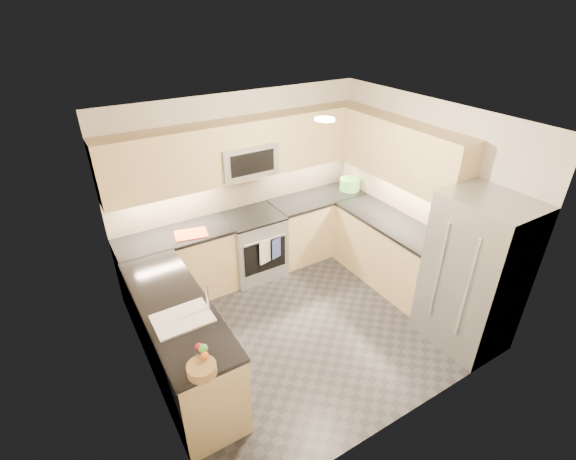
# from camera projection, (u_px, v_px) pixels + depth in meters

# --- Properties ---
(floor) EXTENTS (3.60, 3.20, 0.00)m
(floor) POSITION_uv_depth(u_px,v_px,m) (303.00, 323.00, 5.15)
(floor) COLOR black
(floor) RESTS_ON ground
(ceiling) EXTENTS (3.60, 3.20, 0.02)m
(ceiling) POSITION_uv_depth(u_px,v_px,m) (307.00, 121.00, 3.92)
(ceiling) COLOR beige
(ceiling) RESTS_ON wall_back
(wall_back) EXTENTS (3.60, 0.02, 2.50)m
(wall_back) POSITION_uv_depth(u_px,v_px,m) (241.00, 185.00, 5.72)
(wall_back) COLOR beige
(wall_back) RESTS_ON floor
(wall_front) EXTENTS (3.60, 0.02, 2.50)m
(wall_front) POSITION_uv_depth(u_px,v_px,m) (414.00, 321.00, 3.35)
(wall_front) COLOR beige
(wall_front) RESTS_ON floor
(wall_left) EXTENTS (0.02, 3.20, 2.50)m
(wall_left) POSITION_uv_depth(u_px,v_px,m) (137.00, 288.00, 3.72)
(wall_left) COLOR beige
(wall_left) RESTS_ON floor
(wall_right) EXTENTS (0.02, 3.20, 2.50)m
(wall_right) POSITION_uv_depth(u_px,v_px,m) (422.00, 199.00, 5.35)
(wall_right) COLOR beige
(wall_right) RESTS_ON floor
(base_cab_back_left) EXTENTS (1.42, 0.60, 0.90)m
(base_cab_back_left) POSITION_uv_depth(u_px,v_px,m) (178.00, 268.00, 5.40)
(base_cab_back_left) COLOR tan
(base_cab_back_left) RESTS_ON floor
(base_cab_back_right) EXTENTS (1.42, 0.60, 0.90)m
(base_cab_back_right) POSITION_uv_depth(u_px,v_px,m) (316.00, 225.00, 6.39)
(base_cab_back_right) COLOR tan
(base_cab_back_right) RESTS_ON floor
(base_cab_right) EXTENTS (0.60, 1.70, 0.90)m
(base_cab_right) POSITION_uv_depth(u_px,v_px,m) (389.00, 252.00, 5.72)
(base_cab_right) COLOR tan
(base_cab_right) RESTS_ON floor
(base_cab_peninsula) EXTENTS (0.60, 2.00, 0.90)m
(base_cab_peninsula) POSITION_uv_depth(u_px,v_px,m) (181.00, 342.00, 4.25)
(base_cab_peninsula) COLOR tan
(base_cab_peninsula) RESTS_ON floor
(countertop_back_left) EXTENTS (1.42, 0.63, 0.04)m
(countertop_back_left) POSITION_uv_depth(u_px,v_px,m) (173.00, 236.00, 5.17)
(countertop_back_left) COLOR black
(countertop_back_left) RESTS_ON base_cab_back_left
(countertop_back_right) EXTENTS (1.42, 0.63, 0.04)m
(countertop_back_right) POSITION_uv_depth(u_px,v_px,m) (317.00, 198.00, 6.16)
(countertop_back_right) COLOR black
(countertop_back_right) RESTS_ON base_cab_back_right
(countertop_right) EXTENTS (0.63, 1.70, 0.04)m
(countertop_right) POSITION_uv_depth(u_px,v_px,m) (393.00, 222.00, 5.49)
(countertop_right) COLOR black
(countertop_right) RESTS_ON base_cab_right
(countertop_peninsula) EXTENTS (0.63, 2.00, 0.04)m
(countertop_peninsula) POSITION_uv_depth(u_px,v_px,m) (174.00, 306.00, 4.02)
(countertop_peninsula) COLOR black
(countertop_peninsula) RESTS_ON base_cab_peninsula
(upper_cab_back) EXTENTS (3.60, 0.35, 0.75)m
(upper_cab_back) POSITION_uv_depth(u_px,v_px,m) (244.00, 149.00, 5.31)
(upper_cab_back) COLOR tan
(upper_cab_back) RESTS_ON wall_back
(upper_cab_right) EXTENTS (0.35, 1.95, 0.75)m
(upper_cab_right) POSITION_uv_depth(u_px,v_px,m) (402.00, 152.00, 5.19)
(upper_cab_right) COLOR tan
(upper_cab_right) RESTS_ON wall_right
(backsplash_back) EXTENTS (3.60, 0.01, 0.51)m
(backsplash_back) POSITION_uv_depth(u_px,v_px,m) (241.00, 189.00, 5.75)
(backsplash_back) COLOR tan
(backsplash_back) RESTS_ON wall_back
(backsplash_right) EXTENTS (0.01, 2.30, 0.51)m
(backsplash_right) POSITION_uv_depth(u_px,v_px,m) (396.00, 190.00, 5.71)
(backsplash_right) COLOR tan
(backsplash_right) RESTS_ON wall_right
(gas_range) EXTENTS (0.76, 0.65, 0.91)m
(gas_range) POSITION_uv_depth(u_px,v_px,m) (254.00, 245.00, 5.88)
(gas_range) COLOR #ADB0B5
(gas_range) RESTS_ON floor
(range_cooktop) EXTENTS (0.76, 0.65, 0.03)m
(range_cooktop) POSITION_uv_depth(u_px,v_px,m) (253.00, 216.00, 5.65)
(range_cooktop) COLOR black
(range_cooktop) RESTS_ON gas_range
(oven_door_glass) EXTENTS (0.62, 0.02, 0.45)m
(oven_door_glass) POSITION_uv_depth(u_px,v_px,m) (265.00, 256.00, 5.63)
(oven_door_glass) COLOR black
(oven_door_glass) RESTS_ON gas_range
(oven_handle) EXTENTS (0.60, 0.02, 0.02)m
(oven_handle) POSITION_uv_depth(u_px,v_px,m) (265.00, 240.00, 5.48)
(oven_handle) COLOR #B2B5BA
(oven_handle) RESTS_ON gas_range
(microwave) EXTENTS (0.76, 0.40, 0.40)m
(microwave) POSITION_uv_depth(u_px,v_px,m) (246.00, 158.00, 5.35)
(microwave) COLOR #A1A3A9
(microwave) RESTS_ON upper_cab_back
(microwave_door) EXTENTS (0.60, 0.01, 0.28)m
(microwave_door) POSITION_uv_depth(u_px,v_px,m) (253.00, 163.00, 5.20)
(microwave_door) COLOR black
(microwave_door) RESTS_ON microwave
(refrigerator) EXTENTS (0.70, 0.90, 1.80)m
(refrigerator) POSITION_uv_depth(u_px,v_px,m) (474.00, 274.00, 4.51)
(refrigerator) COLOR gray
(refrigerator) RESTS_ON floor
(fridge_handle_left) EXTENTS (0.02, 0.02, 1.20)m
(fridge_handle_left) POSITION_uv_depth(u_px,v_px,m) (467.00, 290.00, 4.19)
(fridge_handle_left) COLOR #B2B5BA
(fridge_handle_left) RESTS_ON refrigerator
(fridge_handle_right) EXTENTS (0.02, 0.02, 1.20)m
(fridge_handle_right) POSITION_uv_depth(u_px,v_px,m) (438.00, 272.00, 4.45)
(fridge_handle_right) COLOR #B2B5BA
(fridge_handle_right) RESTS_ON refrigerator
(sink_basin) EXTENTS (0.52, 0.38, 0.16)m
(sink_basin) POSITION_uv_depth(u_px,v_px,m) (183.00, 324.00, 3.85)
(sink_basin) COLOR white
(sink_basin) RESTS_ON base_cab_peninsula
(faucet) EXTENTS (0.03, 0.03, 0.28)m
(faucet) POSITION_uv_depth(u_px,v_px,m) (208.00, 298.00, 3.87)
(faucet) COLOR silver
(faucet) RESTS_ON countertop_peninsula
(utensil_bowl) EXTENTS (0.39, 0.39, 0.18)m
(utensil_bowl) POSITION_uv_depth(u_px,v_px,m) (350.00, 184.00, 6.32)
(utensil_bowl) COLOR #4C9E43
(utensil_bowl) RESTS_ON countertop_back_right
(cutting_board) EXTENTS (0.44, 0.35, 0.01)m
(cutting_board) POSITION_uv_depth(u_px,v_px,m) (191.00, 234.00, 5.17)
(cutting_board) COLOR red
(cutting_board) RESTS_ON countertop_back_left
(fruit_basket) EXTENTS (0.30, 0.30, 0.09)m
(fruit_basket) POSITION_uv_depth(u_px,v_px,m) (202.00, 369.00, 3.26)
(fruit_basket) COLOR #A1794B
(fruit_basket) RESTS_ON countertop_peninsula
(fruit_apple) EXTENTS (0.07, 0.07, 0.07)m
(fruit_apple) POSITION_uv_depth(u_px,v_px,m) (199.00, 347.00, 3.37)
(fruit_apple) COLOR #A6131E
(fruit_apple) RESTS_ON fruit_basket
(fruit_pear) EXTENTS (0.08, 0.08, 0.08)m
(fruit_pear) POSITION_uv_depth(u_px,v_px,m) (203.00, 349.00, 3.35)
(fruit_pear) COLOR #4EA547
(fruit_pear) RESTS_ON fruit_basket
(dish_towel_check) EXTENTS (0.18, 0.06, 0.34)m
(dish_towel_check) POSITION_uv_depth(u_px,v_px,m) (265.00, 252.00, 5.54)
(dish_towel_check) COLOR white
(dish_towel_check) RESTS_ON oven_handle
(dish_towel_blue) EXTENTS (0.15, 0.05, 0.29)m
(dish_towel_blue) POSITION_uv_depth(u_px,v_px,m) (276.00, 248.00, 5.62)
(dish_towel_blue) COLOR navy
(dish_towel_blue) RESTS_ON oven_handle
(fruit_orange) EXTENTS (0.06, 0.06, 0.06)m
(fruit_orange) POSITION_uv_depth(u_px,v_px,m) (205.00, 356.00, 3.29)
(fruit_orange) COLOR orange
(fruit_orange) RESTS_ON fruit_basket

